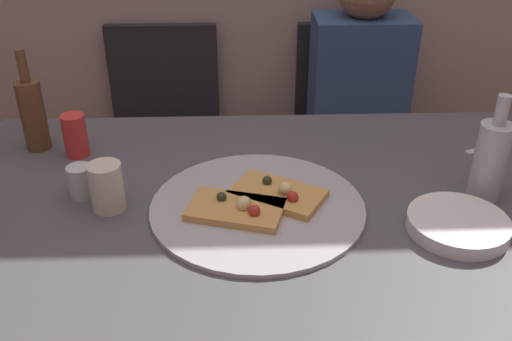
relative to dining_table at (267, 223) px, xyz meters
The scene contains 14 objects.
dining_table is the anchor object (origin of this frame).
pizza_tray 0.09m from the dining_table, 123.56° to the right, with size 0.52×0.52×0.01m, color #ADADB2.
pizza_slice_last 0.14m from the dining_table, 136.74° to the right, with size 0.25×0.19×0.05m.
pizza_slice_extra 0.10m from the dining_table, 17.55° to the right, with size 0.26×0.22×0.05m.
wine_bottle 0.74m from the dining_table, 154.75° to the left, with size 0.07×0.07×0.29m.
beer_bottle 0.57m from the dining_table, ahead, with size 0.08×0.08×0.27m.
tumbler_near 0.47m from the dining_table, behind, with size 0.06×0.06×0.08m, color #B7C6BC.
tumbler_far 0.40m from the dining_table, behind, with size 0.08×0.08×0.12m, color beige.
soda_can 0.60m from the dining_table, 153.94° to the left, with size 0.07×0.07×0.12m, color red.
plate_stack 0.46m from the dining_table, 18.90° to the right, with size 0.23×0.23×0.03m, color white.
table_knife 0.73m from the dining_table, 21.40° to the left, with size 0.22×0.02×0.01m, color #B7B7BC.
chair_left 0.99m from the dining_table, 112.01° to the left, with size 0.44×0.44×0.90m.
chair_right 1.00m from the dining_table, 66.54° to the left, with size 0.44×0.44×0.90m.
guest_in_sweater 0.85m from the dining_table, 62.49° to the left, with size 0.36×0.56×1.17m.
Camera 1 is at (-0.07, -1.18, 1.50)m, focal length 39.65 mm.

